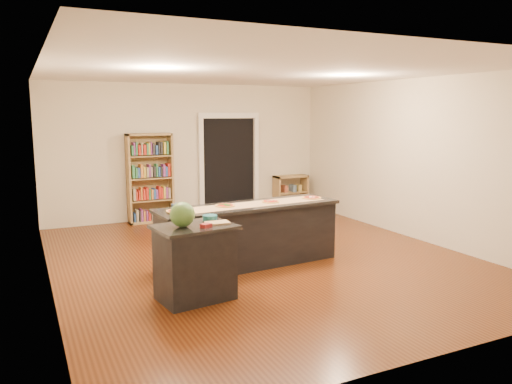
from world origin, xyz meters
name	(u,v)px	position (x,y,z in m)	size (l,w,h in m)	color
room	(262,167)	(0.00, 0.00, 1.40)	(6.00, 7.00, 2.80)	beige
doorway	(229,159)	(0.90, 3.46, 1.20)	(1.40, 0.09, 2.21)	black
kitchen_island	(249,235)	(-0.32, -0.23, 0.45)	(2.73, 0.74, 0.90)	black
side_counter	(195,262)	(-1.46, -1.18, 0.46)	(0.91, 0.67, 0.90)	black
bookshelf	(150,178)	(-0.89, 3.29, 0.90)	(0.90, 0.32, 1.80)	#A1834E
low_shelf	(291,192)	(2.36, 3.28, 0.39)	(0.78, 0.33, 0.78)	#A1834E
waste_bin	(178,213)	(-0.40, 3.09, 0.18)	(0.25, 0.25, 0.37)	#669CE5
kraft_paper	(249,205)	(-0.32, -0.24, 0.90)	(2.37, 0.43, 0.00)	#9F7E52
watermelon	(182,215)	(-1.61, -1.20, 1.05)	(0.29, 0.29, 0.29)	#144214
cutting_board	(217,223)	(-1.18, -1.20, 0.91)	(0.28, 0.19, 0.02)	tan
package_red	(206,225)	(-1.37, -1.34, 0.92)	(0.12, 0.09, 0.04)	maroon
package_teal	(210,218)	(-1.20, -1.01, 0.94)	(0.18, 0.18, 0.07)	#195966
pizza_a	(177,211)	(-1.40, -0.31, 0.91)	(0.31, 0.31, 0.02)	tan
pizza_b	(225,206)	(-0.68, -0.22, 0.91)	(0.28, 0.28, 0.02)	tan
pizza_c	(271,202)	(0.04, -0.21, 0.91)	(0.25, 0.25, 0.02)	tan
pizza_d	(311,198)	(0.77, -0.17, 0.91)	(0.30, 0.30, 0.02)	tan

